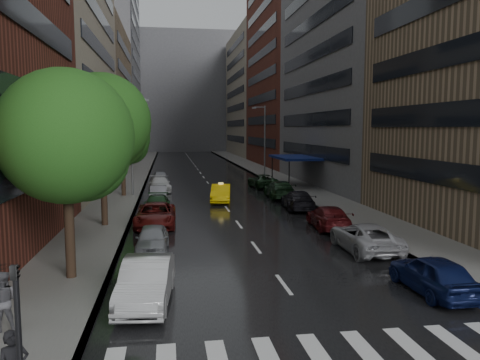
% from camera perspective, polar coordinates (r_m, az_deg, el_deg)
% --- Properties ---
extents(ground, '(220.00, 220.00, 0.00)m').
position_cam_1_polar(ground, '(15.88, 9.04, -17.11)').
color(ground, gray).
rests_on(ground, ground).
extents(road, '(14.00, 140.00, 0.01)m').
position_cam_1_polar(road, '(64.32, -4.73, 0.70)').
color(road, black).
rests_on(road, ground).
extents(sidewalk_left, '(4.00, 140.00, 0.15)m').
position_cam_1_polar(sidewalk_left, '(64.30, -12.75, 0.62)').
color(sidewalk_left, gray).
rests_on(sidewalk_left, ground).
extents(sidewalk_right, '(4.00, 140.00, 0.15)m').
position_cam_1_polar(sidewalk_right, '(65.57, 3.14, 0.88)').
color(sidewalk_right, gray).
rests_on(sidewalk_right, ground).
extents(crosswalk, '(13.15, 2.80, 0.01)m').
position_cam_1_polar(crosswalk, '(14.23, 12.49, -20.03)').
color(crosswalk, silver).
rests_on(crosswalk, ground).
extents(buildings_left, '(8.00, 108.00, 38.00)m').
position_cam_1_polar(buildings_left, '(74.02, -17.36, 13.57)').
color(buildings_left, maroon).
rests_on(buildings_left, ground).
extents(buildings_right, '(8.05, 109.10, 36.00)m').
position_cam_1_polar(buildings_right, '(73.73, 6.79, 13.09)').
color(buildings_right, '#937A5B').
rests_on(buildings_right, ground).
extents(building_far, '(40.00, 14.00, 32.00)m').
position_cam_1_polar(building_far, '(132.28, -6.96, 10.49)').
color(building_far, slate).
rests_on(building_far, ground).
extents(tree_near, '(5.46, 5.46, 8.71)m').
position_cam_1_polar(tree_near, '(20.12, -20.48, 4.96)').
color(tree_near, '#382619').
rests_on(tree_near, ground).
extents(tree_mid, '(6.12, 6.12, 9.75)m').
position_cam_1_polar(tree_mid, '(30.67, -16.51, 6.78)').
color(tree_mid, '#382619').
rests_on(tree_mid, ground).
extents(tree_far, '(5.03, 5.03, 8.01)m').
position_cam_1_polar(tree_far, '(43.93, -14.16, 5.07)').
color(tree_far, '#382619').
rests_on(tree_far, ground).
extents(taxi, '(2.28, 4.80, 1.52)m').
position_cam_1_polar(taxi, '(40.04, -2.34, -1.62)').
color(taxi, yellow).
rests_on(taxi, ground).
extents(parked_cars_left, '(2.67, 41.59, 1.60)m').
position_cam_1_polar(parked_cars_left, '(35.25, -10.09, -2.86)').
color(parked_cars_left, '#B9B9B9').
rests_on(parked_cars_left, ground).
extents(parked_cars_right, '(2.77, 37.32, 1.58)m').
position_cam_1_polar(parked_cars_right, '(34.66, 8.00, -2.96)').
color(parked_cars_right, '#0E1744').
rests_on(parked_cars_right, ground).
extents(ped_black_umbrella, '(0.96, 0.98, 2.09)m').
position_cam_1_polar(ped_black_umbrella, '(16.27, -27.02, -11.99)').
color(ped_black_umbrella, '#56545A').
rests_on(ped_black_umbrella, sidewalk_left).
extents(traffic_light, '(0.18, 0.15, 3.45)m').
position_cam_1_polar(traffic_light, '(10.86, -25.39, -16.31)').
color(traffic_light, black).
rests_on(traffic_light, sidewalk_left).
extents(street_lamp_left, '(1.74, 0.22, 9.00)m').
position_cam_1_polar(street_lamp_left, '(43.98, -12.99, 4.34)').
color(street_lamp_left, gray).
rests_on(street_lamp_left, sidewalk_left).
extents(street_lamp_right, '(1.74, 0.22, 9.00)m').
position_cam_1_polar(street_lamp_right, '(60.13, 2.96, 4.98)').
color(street_lamp_right, gray).
rests_on(street_lamp_right, sidewalk_right).
extents(awning, '(4.00, 8.00, 3.12)m').
position_cam_1_polar(awning, '(50.79, 6.66, 2.72)').
color(awning, navy).
rests_on(awning, sidewalk_right).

